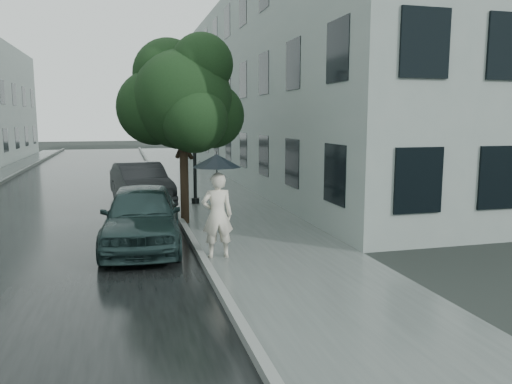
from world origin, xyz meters
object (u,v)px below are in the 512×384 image
object	(u,v)px
car_far	(141,183)
car_near	(142,216)
lamp_post	(189,125)
pedestrian	(217,215)
street_tree	(182,98)

from	to	relation	value
car_far	car_near	bearing A→B (deg)	-101.40
lamp_post	car_far	world-z (taller)	lamp_post
pedestrian	lamp_post	xyz separation A→B (m)	(0.34, 7.03, 1.82)
pedestrian	car_near	xyz separation A→B (m)	(-1.54, 1.34, -0.19)
car_near	car_far	distance (m)	6.13
pedestrian	car_far	world-z (taller)	pedestrian
street_tree	car_far	size ratio (longest dim) A/B	1.22
lamp_post	car_far	size ratio (longest dim) A/B	1.11
pedestrian	car_near	world-z (taller)	pedestrian
car_near	car_far	xyz separation A→B (m)	(0.18, 6.12, -0.02)
car_near	car_far	size ratio (longest dim) A/B	1.00
street_tree	lamp_post	world-z (taller)	street_tree
car_far	street_tree	bearing A→B (deg)	-82.53
pedestrian	car_far	xyz separation A→B (m)	(-1.35, 7.46, -0.21)
street_tree	lamp_post	distance (m)	3.29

